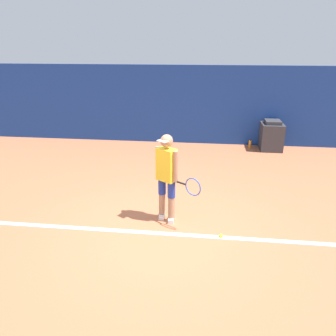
{
  "coord_description": "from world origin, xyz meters",
  "views": [
    {
      "loc": [
        0.71,
        -4.83,
        3.05
      ],
      "look_at": [
        0.05,
        0.67,
        0.94
      ],
      "focal_mm": 35.0,
      "sensor_mm": 36.0,
      "label": 1
    }
  ],
  "objects_px": {
    "tennis_ball": "(221,236)",
    "covered_chair": "(271,136)",
    "tennis_player": "(167,175)",
    "water_bottle": "(250,144)"
  },
  "relations": [
    {
      "from": "tennis_ball",
      "to": "water_bottle",
      "type": "xyz_separation_m",
      "value": [
        1.05,
        5.21,
        0.09
      ]
    },
    {
      "from": "tennis_player",
      "to": "covered_chair",
      "type": "relative_size",
      "value": 1.78
    },
    {
      "from": "covered_chair",
      "to": "tennis_player",
      "type": "bearing_deg",
      "value": -119.44
    },
    {
      "from": "tennis_player",
      "to": "water_bottle",
      "type": "xyz_separation_m",
      "value": [
        2.02,
        4.71,
        -0.77
      ]
    },
    {
      "from": "tennis_player",
      "to": "covered_chair",
      "type": "height_order",
      "value": "tennis_player"
    },
    {
      "from": "tennis_player",
      "to": "covered_chair",
      "type": "distance_m",
      "value": 5.35
    },
    {
      "from": "tennis_player",
      "to": "water_bottle",
      "type": "height_order",
      "value": "tennis_player"
    },
    {
      "from": "tennis_ball",
      "to": "covered_chair",
      "type": "xyz_separation_m",
      "value": [
        1.65,
        5.13,
        0.4
      ]
    },
    {
      "from": "tennis_player",
      "to": "tennis_ball",
      "type": "height_order",
      "value": "tennis_player"
    },
    {
      "from": "tennis_ball",
      "to": "water_bottle",
      "type": "relative_size",
      "value": 0.25
    }
  ]
}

